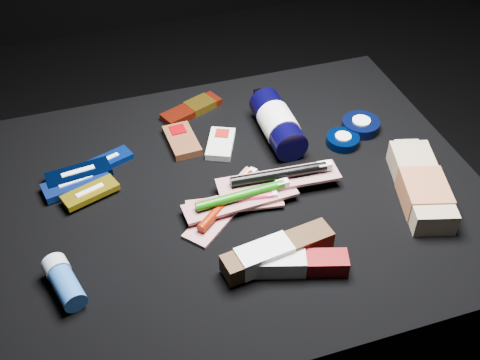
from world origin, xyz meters
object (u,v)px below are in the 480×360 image
object	(u,v)px
bodywash_bottle	(421,187)
lotion_bottle	(278,123)
toothpaste_carton_red	(289,263)
deodorant_stick	(64,282)

from	to	relation	value
bodywash_bottle	lotion_bottle	bearing A→B (deg)	142.89
bodywash_bottle	toothpaste_carton_red	size ratio (longest dim) A/B	1.31
toothpaste_carton_red	bodywash_bottle	bearing A→B (deg)	33.65
deodorant_stick	toothpaste_carton_red	xyz separation A→B (m)	(0.37, -0.08, -0.00)
bodywash_bottle	toothpaste_carton_red	distance (m)	0.33
lotion_bottle	deodorant_stick	xyz separation A→B (m)	(-0.48, -0.28, -0.02)
bodywash_bottle	deodorant_stick	xyz separation A→B (m)	(-0.68, -0.02, -0.00)
bodywash_bottle	toothpaste_carton_red	world-z (taller)	bodywash_bottle
lotion_bottle	bodywash_bottle	bearing A→B (deg)	-51.97
bodywash_bottle	deodorant_stick	bearing A→B (deg)	-162.82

